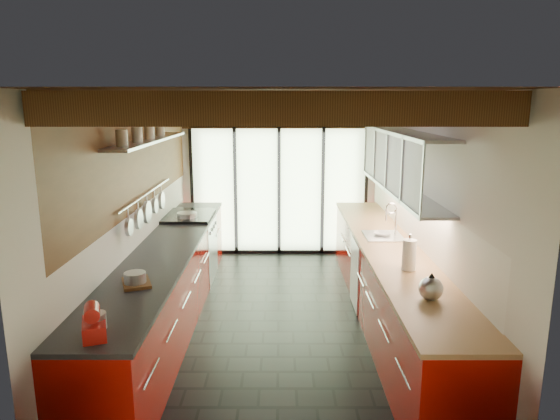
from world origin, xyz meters
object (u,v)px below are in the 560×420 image
object	(u,v)px
paper_towel	(409,255)
kettle	(431,287)
bowl	(383,234)
stand_mixer	(94,323)
soap_bottle	(407,260)

from	to	relation	value
paper_towel	kettle	bearing A→B (deg)	-90.00
paper_towel	bowl	size ratio (longest dim) A/B	1.73
stand_mixer	paper_towel	size ratio (longest dim) A/B	0.85
stand_mixer	kettle	bearing A→B (deg)	14.92
stand_mixer	bowl	size ratio (longest dim) A/B	1.47
stand_mixer	kettle	size ratio (longest dim) A/B	1.12
kettle	soap_bottle	xyz separation A→B (m)	(0.00, 0.79, -0.02)
bowl	kettle	bearing A→B (deg)	-90.00
stand_mixer	soap_bottle	size ratio (longest dim) A/B	1.79
soap_bottle	bowl	world-z (taller)	soap_bottle
soap_bottle	bowl	size ratio (longest dim) A/B	0.82
paper_towel	bowl	world-z (taller)	paper_towel
kettle	bowl	xyz separation A→B (m)	(0.00, 1.99, -0.08)
bowl	soap_bottle	bearing A→B (deg)	-90.00
soap_bottle	bowl	distance (m)	1.20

